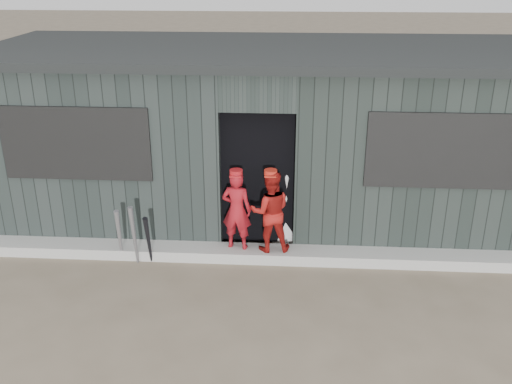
# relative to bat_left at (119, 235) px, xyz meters

# --- Properties ---
(ground) EXTENTS (80.00, 80.00, 0.00)m
(ground) POSITION_rel_bat_left_xyz_m (1.82, -1.62, -0.40)
(ground) COLOR brown
(ground) RESTS_ON ground
(curb) EXTENTS (8.00, 0.36, 0.15)m
(curb) POSITION_rel_bat_left_xyz_m (1.82, 0.20, -0.32)
(curb) COLOR #9B9A96
(curb) RESTS_ON ground
(bat_left) EXTENTS (0.11, 0.23, 0.79)m
(bat_left) POSITION_rel_bat_left_xyz_m (0.00, 0.00, 0.00)
(bat_left) COLOR gray
(bat_left) RESTS_ON ground
(bat_mid) EXTENTS (0.08, 0.18, 0.87)m
(bat_mid) POSITION_rel_bat_left_xyz_m (0.22, -0.06, 0.04)
(bat_mid) COLOR gray
(bat_mid) RESTS_ON ground
(bat_right) EXTENTS (0.07, 0.22, 0.72)m
(bat_right) POSITION_rel_bat_left_xyz_m (0.40, -0.04, -0.04)
(bat_right) COLOR black
(bat_right) RESTS_ON ground
(player_red_left) EXTENTS (0.44, 0.33, 1.10)m
(player_red_left) POSITION_rel_bat_left_xyz_m (1.55, 0.24, 0.30)
(player_red_left) COLOR maroon
(player_red_left) RESTS_ON curb
(player_red_right) EXTENTS (0.59, 0.48, 1.12)m
(player_red_right) POSITION_rel_bat_left_xyz_m (2.00, 0.22, 0.31)
(player_red_right) COLOR maroon
(player_red_right) RESTS_ON curb
(player_grey_back) EXTENTS (0.61, 0.42, 1.19)m
(player_grey_back) POSITION_rel_bat_left_xyz_m (2.22, 0.67, 0.20)
(player_grey_back) COLOR silver
(player_grey_back) RESTS_ON ground
(dugout) EXTENTS (8.30, 3.30, 2.62)m
(dugout) POSITION_rel_bat_left_xyz_m (1.82, 1.88, 0.89)
(dugout) COLOR black
(dugout) RESTS_ON ground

